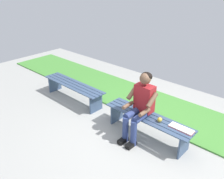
{
  "coord_description": "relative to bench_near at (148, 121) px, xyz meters",
  "views": [
    {
      "loc": [
        -1.94,
        3.1,
        2.69
      ],
      "look_at": [
        0.73,
        0.15,
        0.77
      ],
      "focal_mm": 37.83,
      "sensor_mm": 36.0,
      "label": 1
    }
  ],
  "objects": [
    {
      "name": "bench_far",
      "position": [
        2.1,
        0.0,
        0.0
      ],
      "size": [
        1.78,
        0.42,
        0.42
      ],
      "rotation": [
        0.0,
        0.0,
        -0.01
      ],
      "color": "#384C6B",
      "rests_on": "ground"
    },
    {
      "name": "book_open",
      "position": [
        -0.63,
        -0.04,
        0.11
      ],
      "size": [
        0.41,
        0.16,
        0.02
      ],
      "rotation": [
        0.0,
        0.0,
        -0.01
      ],
      "color": "white",
      "rests_on": "bench_near"
    },
    {
      "name": "ground_plane",
      "position": [
        1.05,
        1.0,
        -0.35
      ],
      "size": [
        10.0,
        7.0,
        0.04
      ],
      "primitive_type": "cube",
      "color": "#9E9E99"
    },
    {
      "name": "person_seated",
      "position": [
        0.11,
        0.1,
        0.34
      ],
      "size": [
        0.5,
        0.69,
        1.23
      ],
      "color": "maroon",
      "rests_on": "ground"
    },
    {
      "name": "bench_near",
      "position": [
        0.0,
        0.0,
        0.0
      ],
      "size": [
        1.72,
        0.42,
        0.42
      ],
      "rotation": [
        0.0,
        0.0,
        -0.01
      ],
      "color": "#384C6B",
      "rests_on": "ground"
    },
    {
      "name": "apple",
      "position": [
        -0.25,
        0.01,
        0.14
      ],
      "size": [
        0.08,
        0.08,
        0.08
      ],
      "primitive_type": "sphere",
      "color": "gold",
      "rests_on": "bench_near"
    },
    {
      "name": "grass_strip",
      "position": [
        1.05,
        -1.03,
        -0.31
      ],
      "size": [
        9.0,
        1.37,
        0.03
      ],
      "primitive_type": "cube",
      "color": "#478C38",
      "rests_on": "ground"
    }
  ]
}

